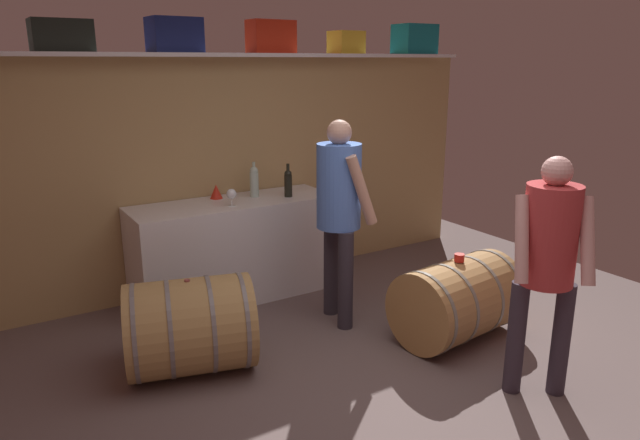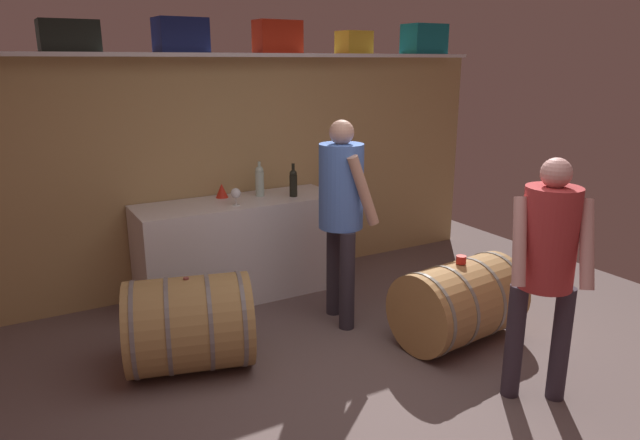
# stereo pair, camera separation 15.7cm
# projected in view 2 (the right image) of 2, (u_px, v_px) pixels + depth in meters

# --- Properties ---
(ground_plane) EXTENTS (6.59, 8.18, 0.02)m
(ground_plane) POSITION_uv_depth(u_px,v_px,m) (334.00, 366.00, 4.01)
(ground_plane) COLOR #635250
(back_wall_panel) EXTENTS (5.39, 0.10, 2.07)m
(back_wall_panel) POSITION_uv_depth(u_px,v_px,m) (230.00, 174.00, 5.29)
(back_wall_panel) COLOR tan
(back_wall_panel) RESTS_ON ground
(high_shelf_board) EXTENTS (4.96, 0.40, 0.03)m
(high_shelf_board) POSITION_uv_depth(u_px,v_px,m) (231.00, 55.00, 4.89)
(high_shelf_board) COLOR silver
(high_shelf_board) RESTS_ON back_wall_panel
(toolcase_black) EXTENTS (0.42, 0.27, 0.23)m
(toolcase_black) POSITION_uv_depth(u_px,v_px,m) (69.00, 36.00, 4.25)
(toolcase_black) COLOR black
(toolcase_black) RESTS_ON high_shelf_board
(toolcase_navy) EXTENTS (0.41, 0.29, 0.27)m
(toolcase_navy) POSITION_uv_depth(u_px,v_px,m) (181.00, 35.00, 4.64)
(toolcase_navy) COLOR navy
(toolcase_navy) RESTS_ON high_shelf_board
(toolcase_red) EXTENTS (0.41, 0.23, 0.28)m
(toolcase_red) POSITION_uv_depth(u_px,v_px,m) (278.00, 37.00, 5.05)
(toolcase_red) COLOR red
(toolcase_red) RESTS_ON high_shelf_board
(toolcase_yellow) EXTENTS (0.29, 0.25, 0.21)m
(toolcase_yellow) POSITION_uv_depth(u_px,v_px,m) (354.00, 42.00, 5.44)
(toolcase_yellow) COLOR gold
(toolcase_yellow) RESTS_ON high_shelf_board
(toolcase_teal) EXTENTS (0.40, 0.30, 0.29)m
(toolcase_teal) POSITION_uv_depth(u_px,v_px,m) (424.00, 39.00, 5.83)
(toolcase_teal) COLOR #137886
(toolcase_teal) RESTS_ON high_shelf_board
(work_cabinet) EXTENTS (1.78, 0.61, 0.87)m
(work_cabinet) POSITION_uv_depth(u_px,v_px,m) (240.00, 248.00, 5.12)
(work_cabinet) COLOR white
(work_cabinet) RESTS_ON ground
(wine_bottle_clear) EXTENTS (0.08, 0.08, 0.31)m
(wine_bottle_clear) POSITION_uv_depth(u_px,v_px,m) (260.00, 180.00, 5.13)
(wine_bottle_clear) COLOR #AEC8B8
(wine_bottle_clear) RESTS_ON work_cabinet
(wine_bottle_dark) EXTENTS (0.07, 0.07, 0.30)m
(wine_bottle_dark) POSITION_uv_depth(u_px,v_px,m) (293.00, 182.00, 5.12)
(wine_bottle_dark) COLOR black
(wine_bottle_dark) RESTS_ON work_cabinet
(wine_glass) EXTENTS (0.08, 0.08, 0.15)m
(wine_glass) POSITION_uv_depth(u_px,v_px,m) (236.00, 194.00, 4.81)
(wine_glass) COLOR white
(wine_glass) RESTS_ON work_cabinet
(red_funnel) EXTENTS (0.11, 0.11, 0.12)m
(red_funnel) POSITION_uv_depth(u_px,v_px,m) (222.00, 191.00, 5.10)
(red_funnel) COLOR red
(red_funnel) RESTS_ON work_cabinet
(wine_barrel_near) EXTENTS (0.97, 0.70, 0.62)m
(wine_barrel_near) POSITION_uv_depth(u_px,v_px,m) (459.00, 302.00, 4.29)
(wine_barrel_near) COLOR #A27542
(wine_barrel_near) RESTS_ON ground
(wine_barrel_far) EXTENTS (0.96, 0.84, 0.66)m
(wine_barrel_far) POSITION_uv_depth(u_px,v_px,m) (189.00, 324.00, 3.89)
(wine_barrel_far) COLOR #A47F4A
(wine_barrel_far) RESTS_ON ground
(tasting_cup) EXTENTS (0.07, 0.07, 0.06)m
(tasting_cup) POSITION_uv_depth(u_px,v_px,m) (461.00, 260.00, 4.19)
(tasting_cup) COLOR red
(tasting_cup) RESTS_ON wine_barrel_near
(winemaker_pouring) EXTENTS (0.50, 0.47, 1.52)m
(winemaker_pouring) POSITION_uv_depth(u_px,v_px,m) (547.00, 257.00, 3.39)
(winemaker_pouring) COLOR #332934
(winemaker_pouring) RESTS_ON ground
(visitor_tasting) EXTENTS (0.41, 0.51, 1.62)m
(visitor_tasting) POSITION_uv_depth(u_px,v_px,m) (342.00, 201.00, 4.44)
(visitor_tasting) COLOR #2F2A35
(visitor_tasting) RESTS_ON ground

